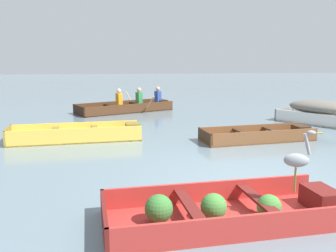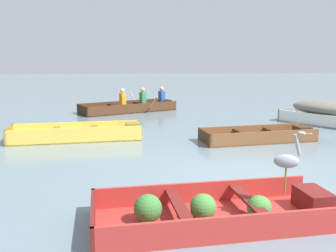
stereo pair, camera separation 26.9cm
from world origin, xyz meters
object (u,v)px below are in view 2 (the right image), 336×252
object	(u,v)px
dinghy_red_foreground	(218,211)
rowboat_dark_varnish_with_crew	(134,106)
skiff_yellow_mid_moored	(82,134)
heron_on_dinghy	(288,159)
skiff_wooden_brown_near_moored	(262,136)
skiff_white_outer_moored	(327,111)

from	to	relation	value
dinghy_red_foreground	rowboat_dark_varnish_with_crew	distance (m)	10.36
skiff_yellow_mid_moored	heron_on_dinghy	bearing A→B (deg)	-58.01
dinghy_red_foreground	rowboat_dark_varnish_with_crew	size ratio (longest dim) A/B	0.85
skiff_wooden_brown_near_moored	skiff_yellow_mid_moored	distance (m)	4.73
skiff_wooden_brown_near_moored	dinghy_red_foreground	bearing A→B (deg)	-115.58
skiff_wooden_brown_near_moored	skiff_white_outer_moored	world-z (taller)	skiff_white_outer_moored
skiff_white_outer_moored	heron_on_dinghy	world-z (taller)	heron_on_dinghy
dinghy_red_foreground	skiff_white_outer_moored	world-z (taller)	skiff_white_outer_moored
rowboat_dark_varnish_with_crew	heron_on_dinghy	bearing A→B (deg)	-79.36
skiff_white_outer_moored	heron_on_dinghy	xyz separation A→B (m)	(-4.22, -6.90, 0.44)
skiff_yellow_mid_moored	skiff_white_outer_moored	distance (m)	7.72
skiff_yellow_mid_moored	heron_on_dinghy	xyz separation A→B (m)	(3.34, -5.34, 0.74)
skiff_white_outer_moored	heron_on_dinghy	size ratio (longest dim) A/B	3.44
skiff_white_outer_moored	dinghy_red_foreground	bearing A→B (deg)	-126.94
dinghy_red_foreground	skiff_white_outer_moored	size ratio (longest dim) A/B	1.16
skiff_yellow_mid_moored	skiff_wooden_brown_near_moored	bearing A→B (deg)	-6.75
skiff_white_outer_moored	rowboat_dark_varnish_with_crew	world-z (taller)	rowboat_dark_varnish_with_crew
skiff_wooden_brown_near_moored	heron_on_dinghy	world-z (taller)	heron_on_dinghy
skiff_yellow_mid_moored	heron_on_dinghy	world-z (taller)	heron_on_dinghy
dinghy_red_foreground	heron_on_dinghy	size ratio (longest dim) A/B	3.99
dinghy_red_foreground	heron_on_dinghy	bearing A→B (deg)	-10.21
dinghy_red_foreground	skiff_wooden_brown_near_moored	distance (m)	5.14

